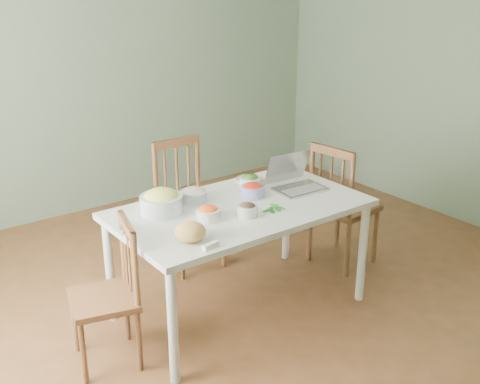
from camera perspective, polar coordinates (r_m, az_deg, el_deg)
floor at (r=4.36m, az=2.31°, el=-10.93°), size 5.00×5.00×0.00m
wall_back at (r=5.94m, az=-13.09°, el=11.15°), size 5.00×0.00×2.70m
dining_table at (r=4.14m, az=0.00°, el=-6.41°), size 1.69×0.95×0.79m
chair_far at (r=4.74m, az=-4.79°, el=-1.35°), size 0.46×0.44×1.02m
chair_left at (r=3.69m, az=-12.97°, el=-9.66°), size 0.47×0.48×0.91m
chair_right at (r=4.84m, az=9.96°, el=-1.12°), size 0.48×0.49×1.02m
bread_boule at (r=3.47m, az=-4.79°, el=-3.81°), size 0.20×0.20×0.12m
butter_stick at (r=3.40m, az=-2.84°, el=-5.13°), size 0.11×0.05×0.03m
bowl_squash at (r=3.87m, az=-7.52°, el=-0.89°), size 0.29×0.29×0.16m
bowl_carrot at (r=3.76m, az=-3.05°, el=-1.99°), size 0.17×0.17×0.09m
bowl_onion at (r=4.05m, az=-4.47°, el=-0.25°), size 0.19×0.19×0.10m
bowl_mushroom at (r=3.81m, az=0.69°, el=-1.69°), size 0.17×0.17×0.09m
bowl_redpep at (r=4.13m, az=1.23°, el=0.20°), size 0.21×0.21×0.10m
bowl_broccoli at (r=4.31m, az=0.97°, el=1.11°), size 0.19×0.19×0.10m
flatbread at (r=4.44m, az=0.93°, el=1.19°), size 0.27×0.27×0.02m
basil_bunch at (r=3.93m, az=3.08°, el=-1.52°), size 0.19×0.19×0.02m
laptop at (r=4.24m, az=5.82°, el=1.69°), size 0.38×0.35×0.24m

